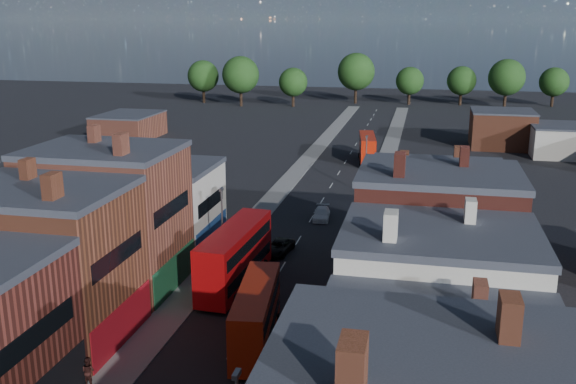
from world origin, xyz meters
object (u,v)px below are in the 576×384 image
at_px(bus_1, 256,315).
at_px(car_1, 249,344).
at_px(bus_2, 367,148).
at_px(ped_1, 88,371).
at_px(bus_0, 235,255).
at_px(car_3, 322,214).
at_px(car_2, 278,247).

distance_m(bus_1, car_1, 2.13).
bearing_deg(bus_2, car_1, -99.74).
bearing_deg(ped_1, car_1, -134.37).
distance_m(bus_1, bus_2, 63.86).
bearing_deg(car_1, bus_1, 73.41).
relative_size(bus_0, bus_1, 1.19).
relative_size(car_1, car_3, 0.73).
xyz_separation_m(car_1, car_2, (-2.40, 19.81, 0.12)).
distance_m(car_1, car_2, 19.95).
distance_m(bus_0, ped_1, 18.21).
xyz_separation_m(bus_0, car_3, (4.27, 21.18, -2.24)).
relative_size(bus_0, ped_1, 6.59).
distance_m(car_2, ped_1, 27.12).
xyz_separation_m(car_3, ped_1, (-8.90, -38.69, 0.41)).
bearing_deg(ped_1, bus_0, -95.42).
bearing_deg(bus_0, car_2, 81.28).
xyz_separation_m(bus_2, car_3, (-2.30, -32.63, -1.77)).
xyz_separation_m(car_1, car_3, (0.00, 32.17, 0.12)).
bearing_deg(bus_1, car_3, 83.65).
xyz_separation_m(car_2, car_3, (2.40, 12.36, -0.00)).
distance_m(car_2, car_3, 12.59).
bearing_deg(car_1, car_2, 97.65).
bearing_deg(bus_2, bus_0, -104.66).
height_order(bus_1, ped_1, bus_1).
bearing_deg(bus_0, bus_1, -62.27).
bearing_deg(bus_1, bus_0, 107.59).
height_order(bus_0, ped_1, bus_0).
relative_size(bus_1, car_1, 3.19).
distance_m(bus_2, car_1, 64.87).
bearing_deg(car_1, ped_1, -143.03).
bearing_deg(car_1, bus_0, 111.95).
bearing_deg(bus_1, bus_2, 81.30).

